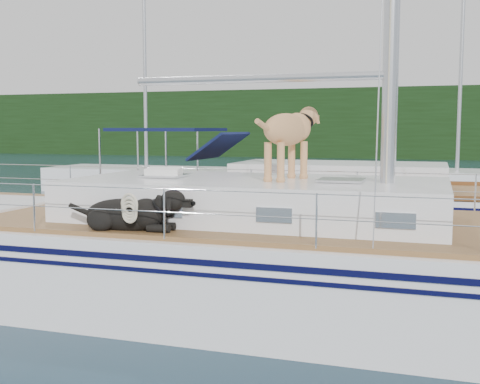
% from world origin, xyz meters
% --- Properties ---
extents(ground, '(120.00, 120.00, 0.00)m').
position_xyz_m(ground, '(0.00, 0.00, 0.00)').
color(ground, black).
rests_on(ground, ground).
extents(tree_line, '(90.00, 3.00, 6.00)m').
position_xyz_m(tree_line, '(0.00, 45.00, 3.00)').
color(tree_line, black).
rests_on(tree_line, ground).
extents(shore_bank, '(92.00, 1.00, 1.20)m').
position_xyz_m(shore_bank, '(0.00, 46.20, 0.60)').
color(shore_bank, '#595147').
rests_on(shore_bank, ground).
extents(main_sailboat, '(12.00, 3.87, 14.01)m').
position_xyz_m(main_sailboat, '(0.10, -0.00, 0.68)').
color(main_sailboat, white).
rests_on(main_sailboat, ground).
extents(neighbor_sailboat, '(11.00, 3.50, 13.30)m').
position_xyz_m(neighbor_sailboat, '(-0.02, 6.02, 0.63)').
color(neighbor_sailboat, white).
rests_on(neighbor_sailboat, ground).
extents(bg_boat_west, '(8.00, 3.00, 11.65)m').
position_xyz_m(bg_boat_west, '(-8.00, 14.00, 0.45)').
color(bg_boat_west, white).
rests_on(bg_boat_west, ground).
extents(bg_boat_center, '(7.20, 3.00, 11.65)m').
position_xyz_m(bg_boat_center, '(4.00, 16.00, 0.45)').
color(bg_boat_center, white).
rests_on(bg_boat_center, ground).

